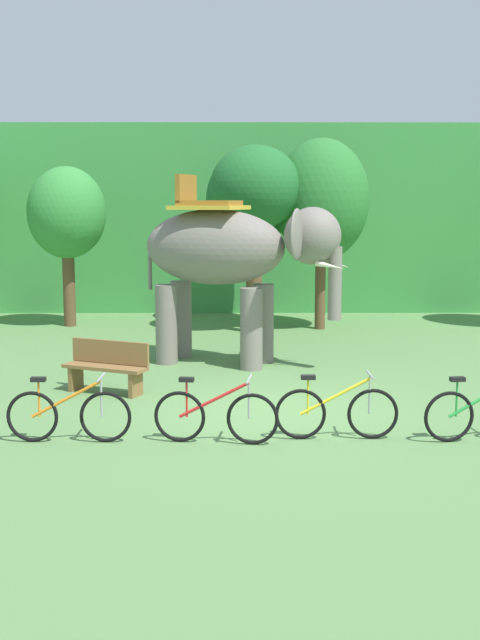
{
  "coord_description": "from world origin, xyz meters",
  "views": [
    {
      "loc": [
        -0.57,
        -12.22,
        3.27
      ],
      "look_at": [
        -0.5,
        1.0,
        1.3
      ],
      "focal_mm": 45.13,
      "sensor_mm": 36.0,
      "label": 1
    }
  ],
  "objects_px": {
    "bike_red": "(216,416)",
    "bike_yellow": "(336,412)",
    "tree_right": "(250,200)",
    "tree_center_right": "(255,190)",
    "tree_far_right": "(67,214)",
    "wooden_bench": "(107,365)",
    "elephant": "(230,255)",
    "tree_far_left": "(322,200)",
    "bike_orange": "(68,415)"
  },
  "relations": [
    {
      "from": "bike_orange",
      "to": "tree_far_left",
      "type": "bearing_deg",
      "value": 65.55
    },
    {
      "from": "bike_yellow",
      "to": "tree_far_right",
      "type": "bearing_deg",
      "value": 119.52
    },
    {
      "from": "tree_far_left",
      "to": "tree_right",
      "type": "bearing_deg",
      "value": 150.25
    },
    {
      "from": "bike_orange",
      "to": "tree_far_right",
      "type": "bearing_deg",
      "value": 101.45
    },
    {
      "from": "tree_far_left",
      "to": "bike_orange",
      "type": "relative_size",
      "value": 2.81
    },
    {
      "from": "tree_right",
      "to": "bike_orange",
      "type": "xyz_separation_m",
      "value": [
        -2.66,
        -10.78,
        -2.9
      ]
    },
    {
      "from": "bike_yellow",
      "to": "bike_red",
      "type": "bearing_deg",
      "value": -173.57
    },
    {
      "from": "bike_orange",
      "to": "bike_red",
      "type": "xyz_separation_m",
      "value": [
        2.0,
        -0.06,
        0.0
      ]
    },
    {
      "from": "elephant",
      "to": "bike_orange",
      "type": "distance_m",
      "value": 6.02
    },
    {
      "from": "bike_yellow",
      "to": "elephant",
      "type": "bearing_deg",
      "value": 106.04
    },
    {
      "from": "wooden_bench",
      "to": "tree_far_right",
      "type": "bearing_deg",
      "value": 106.2
    },
    {
      "from": "tree_far_left",
      "to": "bike_orange",
      "type": "height_order",
      "value": "tree_far_left"
    },
    {
      "from": "tree_right",
      "to": "bike_red",
      "type": "bearing_deg",
      "value": -93.45
    },
    {
      "from": "tree_far_right",
      "to": "bike_red",
      "type": "distance_m",
      "value": 11.41
    },
    {
      "from": "elephant",
      "to": "tree_far_left",
      "type": "bearing_deg",
      "value": 63.05
    },
    {
      "from": "bike_red",
      "to": "bike_yellow",
      "type": "xyz_separation_m",
      "value": [
        1.66,
        0.19,
        0.0
      ]
    },
    {
      "from": "tree_right",
      "to": "tree_far_left",
      "type": "height_order",
      "value": "tree_far_left"
    },
    {
      "from": "bike_orange",
      "to": "bike_yellow",
      "type": "height_order",
      "value": "same"
    },
    {
      "from": "tree_right",
      "to": "tree_center_right",
      "type": "relative_size",
      "value": 0.99
    },
    {
      "from": "bike_red",
      "to": "wooden_bench",
      "type": "bearing_deg",
      "value": 123.4
    },
    {
      "from": "tree_far_right",
      "to": "tree_right",
      "type": "bearing_deg",
      "value": 5.99
    },
    {
      "from": "tree_center_right",
      "to": "bike_orange",
      "type": "relative_size",
      "value": 2.7
    },
    {
      "from": "tree_far_right",
      "to": "bike_yellow",
      "type": "xyz_separation_m",
      "value": [
        5.75,
        -10.16,
        -2.53
      ]
    },
    {
      "from": "tree_center_right",
      "to": "elephant",
      "type": "relative_size",
      "value": 1.09
    },
    {
      "from": "tree_right",
      "to": "wooden_bench",
      "type": "height_order",
      "value": "tree_right"
    },
    {
      "from": "tree_far_right",
      "to": "tree_right",
      "type": "relative_size",
      "value": 0.91
    },
    {
      "from": "bike_red",
      "to": "bike_yellow",
      "type": "bearing_deg",
      "value": 6.43
    },
    {
      "from": "tree_far_right",
      "to": "bike_yellow",
      "type": "distance_m",
      "value": 11.94
    },
    {
      "from": "wooden_bench",
      "to": "bike_red",
      "type": "bearing_deg",
      "value": -56.6
    },
    {
      "from": "bike_red",
      "to": "elephant",
      "type": "bearing_deg",
      "value": 88.18
    },
    {
      "from": "tree_center_right",
      "to": "wooden_bench",
      "type": "bearing_deg",
      "value": -112.95
    },
    {
      "from": "tree_far_right",
      "to": "wooden_bench",
      "type": "relative_size",
      "value": 2.69
    },
    {
      "from": "tree_right",
      "to": "tree_far_left",
      "type": "bearing_deg",
      "value": -29.75
    },
    {
      "from": "tree_far_left",
      "to": "elephant",
      "type": "relative_size",
      "value": 1.14
    },
    {
      "from": "elephant",
      "to": "bike_red",
      "type": "xyz_separation_m",
      "value": [
        -0.17,
        -5.37,
        -1.82
      ]
    },
    {
      "from": "tree_right",
      "to": "bike_yellow",
      "type": "relative_size",
      "value": 2.66
    },
    {
      "from": "elephant",
      "to": "tree_center_right",
      "type": "bearing_deg",
      "value": 81.5
    },
    {
      "from": "tree_far_right",
      "to": "bike_red",
      "type": "xyz_separation_m",
      "value": [
        4.09,
        -10.34,
        -2.53
      ]
    },
    {
      "from": "bike_yellow",
      "to": "tree_center_right",
      "type": "bearing_deg",
      "value": 95.68
    },
    {
      "from": "tree_far_left",
      "to": "bike_orange",
      "type": "distance_m",
      "value": 11.1
    },
    {
      "from": "tree_far_right",
      "to": "elephant",
      "type": "xyz_separation_m",
      "value": [
        4.26,
        -4.97,
        -0.72
      ]
    },
    {
      "from": "tree_far_left",
      "to": "bike_red",
      "type": "height_order",
      "value": "tree_far_left"
    },
    {
      "from": "tree_far_right",
      "to": "elephant",
      "type": "relative_size",
      "value": 0.98
    },
    {
      "from": "tree_center_right",
      "to": "elephant",
      "type": "height_order",
      "value": "tree_center_right"
    },
    {
      "from": "wooden_bench",
      "to": "tree_center_right",
      "type": "bearing_deg",
      "value": 67.05
    },
    {
      "from": "tree_center_right",
      "to": "tree_far_left",
      "type": "relative_size",
      "value": 0.96
    },
    {
      "from": "tree_far_left",
      "to": "elephant",
      "type": "distance_m",
      "value": 5.1
    },
    {
      "from": "bike_orange",
      "to": "tree_center_right",
      "type": "bearing_deg",
      "value": 73.34
    },
    {
      "from": "tree_far_right",
      "to": "bike_yellow",
      "type": "bearing_deg",
      "value": -60.48
    },
    {
      "from": "tree_far_right",
      "to": "bike_red",
      "type": "relative_size",
      "value": 2.43
    }
  ]
}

